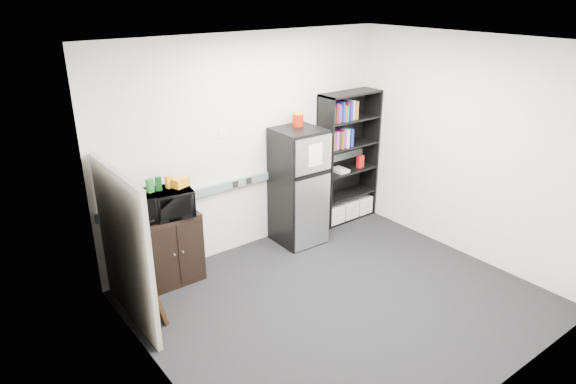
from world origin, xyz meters
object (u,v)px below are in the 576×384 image
object	(u,v)px
cubicle_partition	(125,248)
microwave	(166,203)
bookshelf	(347,158)
refrigerator	(298,187)
cabinet	(170,249)

from	to	relation	value
cubicle_partition	microwave	xyz separation A→B (m)	(0.64, 0.40, 0.17)
cubicle_partition	microwave	size ratio (longest dim) A/B	2.92
microwave	cubicle_partition	bearing A→B (deg)	-136.99
bookshelf	refrigerator	world-z (taller)	bookshelf
microwave	refrigerator	world-z (taller)	refrigerator
bookshelf	cabinet	bearing A→B (deg)	-178.68
bookshelf	cubicle_partition	world-z (taller)	bookshelf
cubicle_partition	refrigerator	world-z (taller)	cubicle_partition
bookshelf	microwave	world-z (taller)	bookshelf
cubicle_partition	microwave	bearing A→B (deg)	32.37
bookshelf	microwave	bearing A→B (deg)	-178.35
bookshelf	refrigerator	bearing A→B (deg)	-171.77
cubicle_partition	cabinet	xyz separation A→B (m)	(0.64, 0.42, -0.40)
refrigerator	cabinet	bearing A→B (deg)	178.93
cabinet	microwave	distance (m)	0.57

